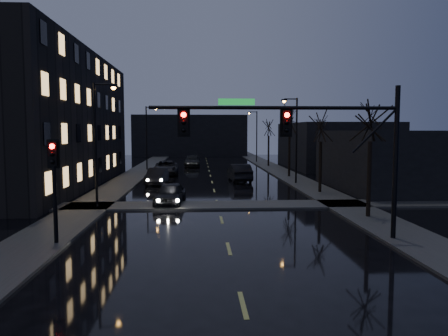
{
  "coord_description": "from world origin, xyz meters",
  "views": [
    {
      "loc": [
        -1.24,
        -10.12,
        5.01
      ],
      "look_at": [
        -0.04,
        10.82,
        3.2
      ],
      "focal_mm": 35.0,
      "sensor_mm": 36.0,
      "label": 1
    }
  ],
  "objects": [
    {
      "name": "tree_near",
      "position": [
        8.4,
        14.0,
        6.22
      ],
      "size": [
        3.52,
        3.52,
        8.08
      ],
      "color": "black",
      "rests_on": "ground"
    },
    {
      "name": "sidewalk_right",
      "position": [
        8.5,
        35.0,
        0.06
      ],
      "size": [
        3.0,
        140.0,
        0.12
      ],
      "primitive_type": "cube",
      "color": "#2D2D2B",
      "rests_on": "ground"
    },
    {
      "name": "sidewalk_left",
      "position": [
        -8.5,
        35.0,
        0.06
      ],
      "size": [
        3.0,
        140.0,
        0.12
      ],
      "primitive_type": "cube",
      "color": "#2D2D2B",
      "rests_on": "ground"
    },
    {
      "name": "streetlight_l_near",
      "position": [
        -7.58,
        18.0,
        4.77
      ],
      "size": [
        1.53,
        0.28,
        8.0
      ],
      "color": "black",
      "rests_on": "ground"
    },
    {
      "name": "sidewalk_cross",
      "position": [
        0.0,
        18.5,
        0.06
      ],
      "size": [
        40.0,
        3.0,
        0.12
      ],
      "primitive_type": "cube",
      "color": "#2D2D2B",
      "rests_on": "ground"
    },
    {
      "name": "apartment_block",
      "position": [
        -16.5,
        30.0,
        6.0
      ],
      "size": [
        12.0,
        30.0,
        12.0
      ],
      "primitive_type": "cube",
      "color": "black",
      "rests_on": "ground"
    },
    {
      "name": "oncoming_car_c",
      "position": [
        -4.98,
        39.13,
        0.81
      ],
      "size": [
        2.86,
        5.88,
        1.61
      ],
      "primitive_type": "imported",
      "rotation": [
        0.0,
        0.0,
        0.03
      ],
      "color": "black",
      "rests_on": "ground"
    },
    {
      "name": "tree_mid_a",
      "position": [
        8.4,
        24.0,
        5.83
      ],
      "size": [
        3.3,
        3.3,
        7.58
      ],
      "color": "black",
      "rests_on": "ground"
    },
    {
      "name": "far_block",
      "position": [
        -3.0,
        78.0,
        4.0
      ],
      "size": [
        22.0,
        10.0,
        8.0
      ],
      "primitive_type": "cube",
      "color": "black",
      "rests_on": "ground"
    },
    {
      "name": "tree_far",
      "position": [
        8.4,
        50.0,
        6.06
      ],
      "size": [
        3.43,
        3.43,
        7.88
      ],
      "color": "black",
      "rests_on": "ground"
    },
    {
      "name": "streetlight_r_far",
      "position": [
        7.58,
        58.0,
        4.77
      ],
      "size": [
        1.53,
        0.28,
        8.0
      ],
      "color": "black",
      "rests_on": "ground"
    },
    {
      "name": "oncoming_car_a",
      "position": [
        -3.2,
        19.16,
        0.75
      ],
      "size": [
        2.21,
        4.54,
        1.49
      ],
      "primitive_type": "imported",
      "rotation": [
        0.0,
        0.0,
        -0.1
      ],
      "color": "black",
      "rests_on": "ground"
    },
    {
      "name": "oncoming_car_b",
      "position": [
        -5.19,
        30.57,
        0.75
      ],
      "size": [
        1.95,
        4.68,
        1.51
      ],
      "primitive_type": "imported",
      "rotation": [
        0.0,
        0.0,
        -0.08
      ],
      "color": "black",
      "rests_on": "ground"
    },
    {
      "name": "lead_car",
      "position": [
        2.74,
        32.6,
        0.86
      ],
      "size": [
        2.18,
        5.33,
        1.72
      ],
      "primitive_type": "imported",
      "rotation": [
        0.0,
        0.0,
        3.21
      ],
      "color": "black",
      "rests_on": "ground"
    },
    {
      "name": "commercial_right_near",
      "position": [
        15.5,
        26.0,
        2.5
      ],
      "size": [
        10.0,
        14.0,
        5.0
      ],
      "primitive_type": "cube",
      "color": "black",
      "rests_on": "ground"
    },
    {
      "name": "tree_mid_b",
      "position": [
        8.4,
        36.0,
        6.61
      ],
      "size": [
        3.74,
        3.74,
        8.59
      ],
      "color": "black",
      "rests_on": "ground"
    },
    {
      "name": "signal_mast",
      "position": [
        3.85,
        9.0,
        4.87
      ],
      "size": [
        11.11,
        0.41,
        7.0
      ],
      "color": "black",
      "rests_on": "ground"
    },
    {
      "name": "signal_pole_left",
      "position": [
        -7.5,
        8.99,
        3.01
      ],
      "size": [
        0.35,
        0.41,
        4.53
      ],
      "color": "black",
      "rests_on": "ground"
    },
    {
      "name": "oncoming_car_d",
      "position": [
        -2.21,
        50.26,
        0.77
      ],
      "size": [
        2.16,
        5.3,
        1.54
      ],
      "primitive_type": "imported",
      "rotation": [
        0.0,
        0.0,
        0.0
      ],
      "color": "black",
      "rests_on": "ground"
    },
    {
      "name": "commercial_right_far",
      "position": [
        17.0,
        48.0,
        3.0
      ],
      "size": [
        12.0,
        18.0,
        6.0
      ],
      "primitive_type": "cube",
      "color": "black",
      "rests_on": "ground"
    },
    {
      "name": "streetlight_r_mid",
      "position": [
        7.58,
        30.0,
        4.77
      ],
      "size": [
        1.53,
        0.28,
        8.0
      ],
      "color": "black",
      "rests_on": "ground"
    },
    {
      "name": "streetlight_l_far",
      "position": [
        -7.58,
        45.0,
        4.77
      ],
      "size": [
        1.53,
        0.28,
        8.0
      ],
      "color": "black",
      "rests_on": "ground"
    }
  ]
}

